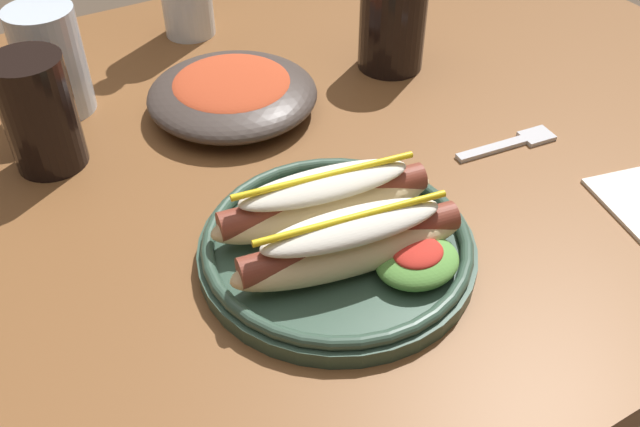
{
  "coord_description": "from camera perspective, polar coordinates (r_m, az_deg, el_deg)",
  "views": [
    {
      "loc": [
        -0.29,
        -0.57,
        1.19
      ],
      "look_at": [
        -0.05,
        -0.15,
        0.77
      ],
      "focal_mm": 39.39,
      "sensor_mm": 36.0,
      "label": 1
    }
  ],
  "objects": [
    {
      "name": "dining_table",
      "position": [
        0.84,
        -2.31,
        0.01
      ],
      "size": [
        1.23,
        0.86,
        0.74
      ],
      "color": "brown",
      "rests_on": "ground_plane"
    },
    {
      "name": "hot_dog_plate",
      "position": [
        0.62,
        1.66,
        -1.9
      ],
      "size": [
        0.25,
        0.25,
        0.08
      ],
      "color": "#334C3D",
      "rests_on": "dining_table"
    },
    {
      "name": "fork",
      "position": [
        0.8,
        15.41,
        5.56
      ],
      "size": [
        0.12,
        0.03,
        0.0
      ],
      "rotation": [
        0.0,
        0.0,
        -0.1
      ],
      "color": "silver",
      "rests_on": "dining_table"
    },
    {
      "name": "soda_cup",
      "position": [
        0.77,
        -21.85,
        7.57
      ],
      "size": [
        0.07,
        0.07,
        0.12
      ],
      "primitive_type": "cylinder",
      "color": "black",
      "rests_on": "dining_table"
    },
    {
      "name": "water_cup",
      "position": [
        0.86,
        -21.01,
        11.45
      ],
      "size": [
        0.08,
        0.08,
        0.12
      ],
      "primitive_type": "cylinder",
      "color": "silver",
      "rests_on": "dining_table"
    },
    {
      "name": "extra_cup",
      "position": [
        0.9,
        5.92,
        15.33
      ],
      "size": [
        0.08,
        0.08,
        0.12
      ],
      "primitive_type": "cylinder",
      "color": "black",
      "rests_on": "dining_table"
    },
    {
      "name": "side_bowl",
      "position": [
        0.82,
        -7.13,
        9.75
      ],
      "size": [
        0.2,
        0.2,
        0.05
      ],
      "color": "#423833",
      "rests_on": "dining_table"
    }
  ]
}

